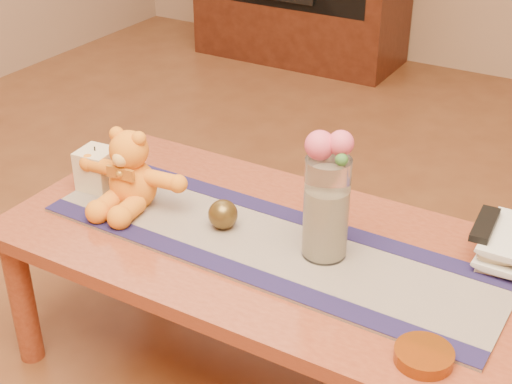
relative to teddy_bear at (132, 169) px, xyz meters
The scene contains 24 objects.
floor 0.70m from the teddy_bear, ahead, with size 5.50×5.50×0.00m, color brown.
coffee_table_top 0.44m from the teddy_bear, ahead, with size 1.40×0.70×0.04m, color maroon.
table_leg_fl 0.49m from the teddy_bear, 130.93° to the right, with size 0.07×0.07×0.41m, color maroon.
table_leg_bl 0.53m from the teddy_bear, 124.36° to the left, with size 0.07×0.07×0.41m, color maroon.
persian_runner 0.43m from the teddy_bear, ahead, with size 1.20×0.35×0.01m, color #1E1B4B.
runner_border_near 0.44m from the teddy_bear, 17.82° to the right, with size 1.20×0.06×0.00m, color #1C1643.
runner_border_far 0.46m from the teddy_bear, 20.93° to the left, with size 1.20×0.06×0.00m, color #1C1643.
teddy_bear is the anchor object (origin of this frame).
pillar_candle 0.16m from the teddy_bear, behind, with size 0.10×0.10×0.11m, color beige.
candle_wick 0.15m from the teddy_bear, behind, with size 0.00×0.00×0.01m, color black.
glass_vase 0.56m from the teddy_bear, ahead, with size 0.11×0.11×0.26m, color silver.
potpourri_fill 0.56m from the teddy_bear, ahead, with size 0.09×0.09×0.18m, color beige.
rose_left 0.57m from the teddy_bear, ahead, with size 0.07×0.07×0.07m, color #D74B6B.
rose_right 0.62m from the teddy_bear, ahead, with size 0.06×0.06×0.06m, color #D74B6B.
blue_flower_back 0.60m from the teddy_bear, ahead, with size 0.04×0.04×0.04m, color #475A9A.
blue_flower_side 0.56m from the teddy_bear, ahead, with size 0.04×0.04×0.04m, color #475A9A.
leaf_sprig 0.62m from the teddy_bear, ahead, with size 0.03×0.03×0.03m, color #33662D.
bronze_ball 0.29m from the teddy_bear, ahead, with size 0.08×0.08×0.08m, color #4F3C1A.
book_bottom 0.93m from the teddy_bear, 16.11° to the left, with size 0.17×0.22×0.02m, color beige.
book_lower 0.93m from the teddy_bear, 15.81° to the left, with size 0.16×0.22×0.02m, color beige.
book_upper 0.92m from the teddy_bear, 16.38° to the left, with size 0.17×0.22×0.02m, color beige.
book_top 0.93m from the teddy_bear, 15.94° to the left, with size 0.16×0.22×0.02m, color beige.
tv_remote 0.92m from the teddy_bear, 15.51° to the left, with size 0.04×0.16×0.02m, color black.
amber_dish 0.92m from the teddy_bear, 12.39° to the right, with size 0.12×0.12×0.03m, color #BF5914.
Camera 1 is at (0.75, -1.37, 1.47)m, focal length 51.37 mm.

